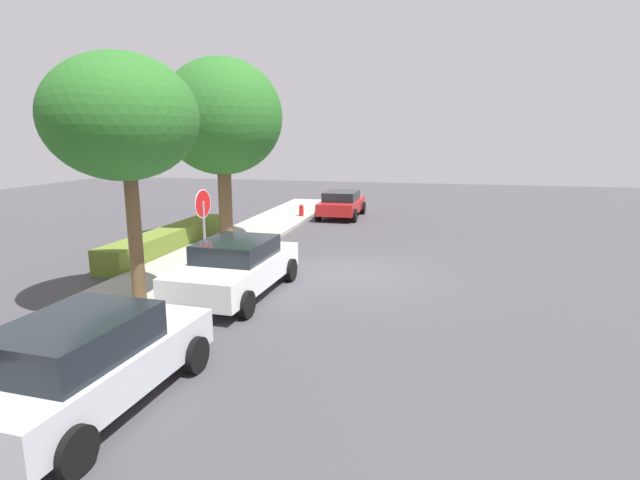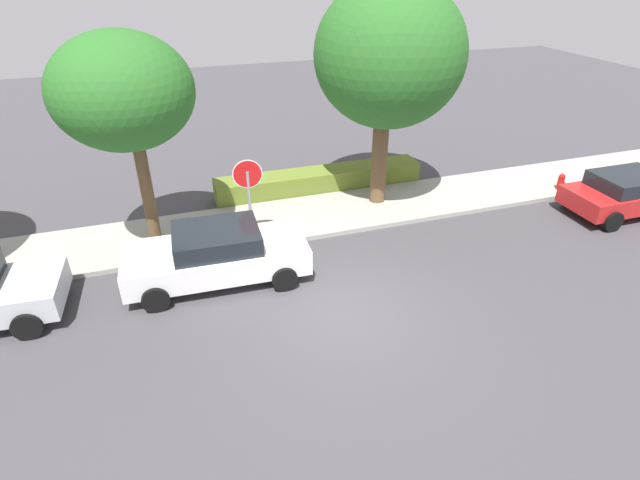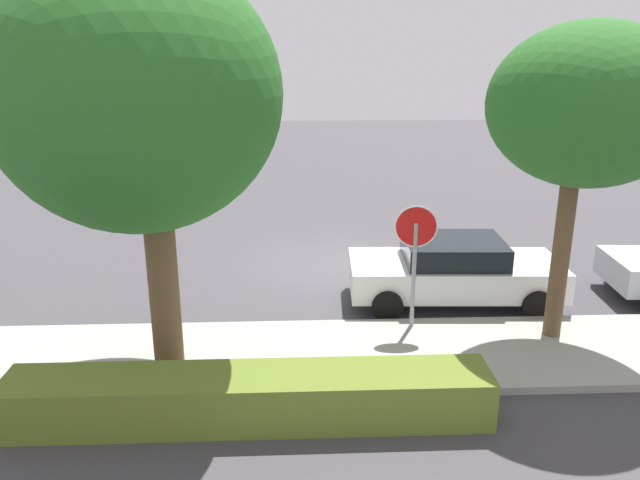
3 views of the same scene
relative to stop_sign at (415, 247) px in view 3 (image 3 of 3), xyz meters
The scene contains 7 objects.
ground_plane 4.48m from the stop_sign, 70.10° to the right, with size 60.00×60.00×0.00m, color #423F44.
sidewalk_curb 2.43m from the stop_sign, 35.96° to the left, with size 32.00×2.68×0.14m, color #9E9B93.
stop_sign is the anchor object (origin of this frame).
parked_car_white 2.13m from the stop_sign, 129.08° to the right, with size 4.58×2.24×1.43m.
street_tree_mid_block 5.63m from the stop_sign, 16.66° to the left, with size 4.41×4.41×6.82m.
street_tree_far 3.82m from the stop_sign, 169.57° to the left, with size 3.40×3.40×5.84m.
front_yard_hedge 4.36m from the stop_sign, 43.97° to the left, with size 7.23×1.00×0.78m.
Camera 3 is at (0.88, 14.92, 5.49)m, focal length 35.00 mm.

